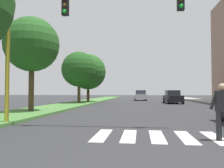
# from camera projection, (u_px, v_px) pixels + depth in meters

# --- Properties ---
(ground_plane) EXTENTS (140.00, 140.00, 0.00)m
(ground_plane) POSITION_uv_depth(u_px,v_px,m) (148.00, 102.00, 30.61)
(ground_plane) COLOR #2D2D30
(crosswalk) EXTENTS (4.95, 2.20, 0.01)m
(crosswalk) POSITION_uv_depth(u_px,v_px,m) (171.00, 137.00, 7.19)
(crosswalk) COLOR silver
(crosswalk) RESTS_ON ground_plane
(median_strip) EXTENTS (3.81, 64.00, 0.15)m
(median_strip) POSITION_uv_depth(u_px,v_px,m) (84.00, 102.00, 29.67)
(median_strip) COLOR #477A38
(median_strip) RESTS_ON ground_plane
(tree_mid) EXTENTS (3.73, 3.73, 6.41)m
(tree_mid) POSITION_uv_depth(u_px,v_px,m) (32.00, 45.00, 15.41)
(tree_mid) COLOR #4C3823
(tree_mid) RESTS_ON median_strip
(tree_far) EXTENTS (4.16, 4.16, 6.07)m
(tree_far) POSITION_uv_depth(u_px,v_px,m) (79.00, 69.00, 26.72)
(tree_far) COLOR #4C3823
(tree_far) RESTS_ON median_strip
(tree_distant) EXTENTS (4.72, 4.72, 6.34)m
(tree_distant) POSITION_uv_depth(u_px,v_px,m) (88.00, 72.00, 30.05)
(tree_distant) COLOR #4C3823
(tree_distant) RESTS_ON median_strip
(sidewalk_right) EXTENTS (3.00, 64.00, 0.15)m
(sidewalk_right) POSITION_uv_depth(u_px,v_px,m) (220.00, 103.00, 27.54)
(sidewalk_right) COLOR #9E9991
(sidewalk_right) RESTS_ON ground_plane
(traffic_light_gantry) EXTENTS (8.80, 0.30, 6.00)m
(traffic_light_gantry) POSITION_uv_depth(u_px,v_px,m) (64.00, 23.00, 9.60)
(traffic_light_gantry) COLOR gold
(traffic_light_gantry) RESTS_ON median_strip
(pedestrian_performer) EXTENTS (0.75, 0.25, 1.69)m
(pedestrian_performer) POSITION_uv_depth(u_px,v_px,m) (222.00, 109.00, 6.67)
(pedestrian_performer) COLOR #262628
(pedestrian_performer) RESTS_ON ground_plane
(sedan_midblock) EXTENTS (2.04, 4.59, 1.64)m
(sedan_midblock) POSITION_uv_depth(u_px,v_px,m) (173.00, 97.00, 28.27)
(sedan_midblock) COLOR black
(sedan_midblock) RESTS_ON ground_plane
(sedan_distant) EXTENTS (2.09, 4.16, 1.71)m
(sedan_distant) POSITION_uv_depth(u_px,v_px,m) (141.00, 96.00, 38.18)
(sedan_distant) COLOR silver
(sedan_distant) RESTS_ON ground_plane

